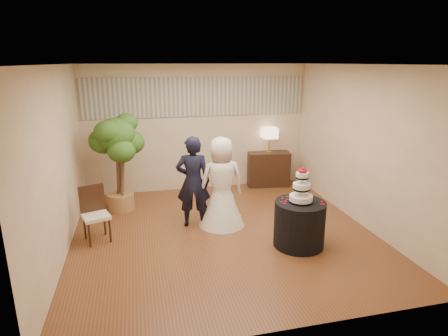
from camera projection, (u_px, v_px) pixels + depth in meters
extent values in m
cube|color=brown|center=(224.00, 233.00, 6.42)|extent=(5.00, 5.00, 0.00)
cube|color=white|center=(224.00, 64.00, 5.66)|extent=(5.00, 5.00, 0.00)
cube|color=beige|center=(198.00, 128.00, 8.38)|extent=(5.00, 0.06, 2.80)
cube|color=beige|center=(282.00, 213.00, 3.70)|extent=(5.00, 0.06, 2.80)
cube|color=beige|center=(58.00, 164.00, 5.48)|extent=(0.06, 5.00, 2.80)
cube|color=beige|center=(361.00, 146.00, 6.60)|extent=(0.06, 5.00, 2.80)
cube|color=#A19E93|center=(198.00, 97.00, 8.17)|extent=(4.90, 0.02, 0.85)
imported|color=black|center=(193.00, 182.00, 6.53)|extent=(0.67, 0.51, 1.64)
imported|color=white|center=(222.00, 182.00, 6.56)|extent=(0.86, 0.86, 1.61)
cylinder|color=black|center=(299.00, 224.00, 5.91)|extent=(0.99, 0.99, 0.74)
cube|color=#301C11|center=(268.00, 169.00, 8.82)|extent=(1.01, 0.56, 0.80)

